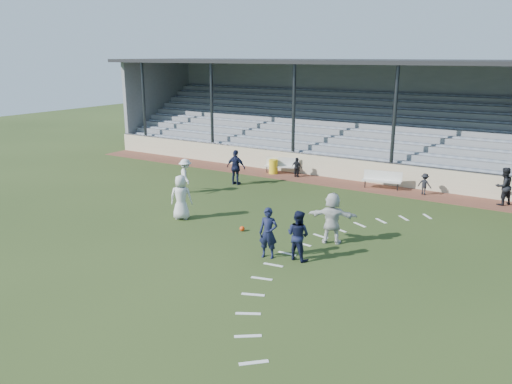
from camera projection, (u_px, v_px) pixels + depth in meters
ground at (222, 239)px, 19.32m from camera, size 90.00×90.00×0.00m
cinder_track at (331, 182)px, 27.95m from camera, size 34.00×2.00×0.02m
retaining_wall at (338, 168)px, 28.65m from camera, size 34.00×0.18×1.20m
bench_left at (282, 164)px, 29.82m from camera, size 2.03×1.05×0.95m
bench_right at (382, 178)px, 26.38m from camera, size 2.04×0.77×0.95m
trash_bin at (273, 167)px, 29.79m from camera, size 0.53×0.53×0.85m
football at (242, 229)px, 20.15m from camera, size 0.20×0.20×0.20m
player_white_lead at (181, 197)px, 21.44m from camera, size 1.13×0.99×1.94m
player_navy_lead at (268, 233)px, 17.33m from camera, size 0.75×0.58×1.81m
player_navy_mid at (298, 235)px, 17.18m from camera, size 0.94×0.77×1.77m
player_white_wing at (186, 176)px, 25.59m from camera, size 1.30×1.25×1.77m
player_navy_wing at (236, 167)px, 27.19m from camera, size 1.16×0.55×1.92m
player_white_back at (332, 218)px, 18.68m from camera, size 1.92×1.11×1.97m
official at (504, 186)px, 23.45m from camera, size 1.09×1.11×1.81m
sub_left_near at (297, 167)px, 29.03m from camera, size 0.42×0.30×1.08m
sub_left_far at (297, 167)px, 28.91m from camera, size 0.70×0.35×1.15m
sub_right at (425, 184)px, 25.25m from camera, size 0.77×0.53×1.10m
grandstand at (368, 130)px, 32.10m from camera, size 34.60×9.00×6.61m
penalty_arc at (320, 261)px, 17.24m from camera, size 3.89×14.63×0.01m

